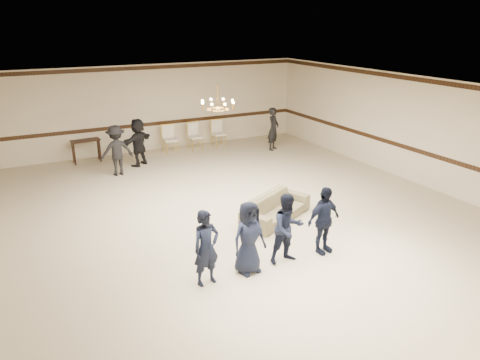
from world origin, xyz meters
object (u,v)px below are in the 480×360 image
object	(u,v)px
settee	(276,208)
chandelier	(218,97)
banquet_chair_left	(170,139)
adult_mid	(138,142)
adult_right	(273,129)
boy_a	(206,248)
banquet_chair_mid	(195,136)
boy_d	(324,220)
banquet_chair_right	(219,134)
adult_left	(116,150)
boy_c	(288,229)
boy_b	(249,238)
console_table	(86,151)

from	to	relation	value
settee	chandelier	bearing A→B (deg)	87.04
settee	banquet_chair_left	size ratio (longest dim) A/B	2.06
adult_mid	adult_right	world-z (taller)	same
settee	adult_right	size ratio (longest dim) A/B	1.30
boy_a	banquet_chair_mid	world-z (taller)	boy_a
chandelier	settee	bearing A→B (deg)	-66.21
boy_d	banquet_chair_right	bearing A→B (deg)	71.17
chandelier	adult_left	distance (m)	4.56
boy_c	banquet_chair_right	bearing A→B (deg)	74.28
boy_b	banquet_chair_right	bearing A→B (deg)	60.92
chandelier	console_table	distance (m)	6.52
adult_left	adult_right	xyz separation A→B (m)	(6.00, 0.30, 0.00)
adult_left	adult_mid	bearing A→B (deg)	-143.79
settee	adult_mid	distance (m)	6.28
banquet_chair_left	banquet_chair_mid	bearing A→B (deg)	5.41
boy_d	adult_mid	size ratio (longest dim) A/B	0.92
boy_b	boy_d	size ratio (longest dim) A/B	1.00
boy_b	adult_left	world-z (taller)	adult_left
boy_c	adult_left	distance (m)	7.45
chandelier	boy_d	bearing A→B (deg)	-78.54
banquet_chair_mid	banquet_chair_right	xyz separation A→B (m)	(1.00, 0.00, 0.00)
boy_d	settee	world-z (taller)	boy_d
boy_a	adult_mid	distance (m)	8.00
boy_b	boy_c	bearing A→B (deg)	-7.64
boy_b	boy_d	world-z (taller)	same
banquet_chair_mid	adult_left	bearing A→B (deg)	-158.95
adult_left	banquet_chair_right	distance (m)	4.69
banquet_chair_mid	boy_d	bearing A→B (deg)	-100.05
adult_mid	console_table	distance (m)	1.98
adult_mid	adult_left	bearing A→B (deg)	3.64
banquet_chair_mid	console_table	size ratio (longest dim) A/B	1.06
banquet_chair_right	adult_right	bearing A→B (deg)	-39.22
boy_a	adult_mid	world-z (taller)	adult_mid
adult_mid	banquet_chair_left	distance (m)	1.79
boy_c	settee	world-z (taller)	boy_c
adult_mid	banquet_chair_right	world-z (taller)	adult_mid
boy_c	adult_mid	world-z (taller)	adult_mid
adult_right	adult_mid	bearing A→B (deg)	137.29
boy_c	adult_left	xyz separation A→B (m)	(-1.76, 7.24, 0.07)
boy_a	banquet_chair_right	size ratio (longest dim) A/B	1.45
boy_d	console_table	size ratio (longest dim) A/B	1.53
adult_mid	boy_a	bearing A→B (deg)	49.02
boy_a	adult_right	size ratio (longest dim) A/B	0.92
boy_a	boy_c	xyz separation A→B (m)	(1.80, 0.00, 0.00)
boy_d	settee	xyz separation A→B (m)	(0.02, 1.93, -0.43)
boy_a	console_table	xyz separation A→B (m)	(-0.60, 9.12, -0.34)
boy_a	adult_right	world-z (taller)	adult_right
boy_d	settee	bearing A→B (deg)	81.42
boy_c	adult_right	distance (m)	8.65
boy_b	adult_mid	bearing A→B (deg)	82.08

